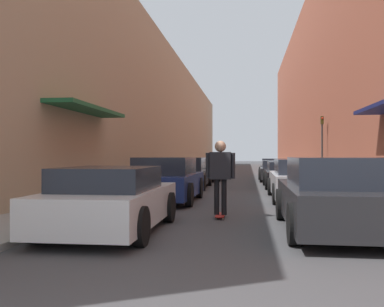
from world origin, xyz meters
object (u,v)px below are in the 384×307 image
skateboarder (220,170)px  traffic_light (322,140)px  parked_car_right_2 (287,175)px  parked_car_right_4 (274,168)px  parked_car_left_1 (166,180)px  parked_car_right_1 (302,180)px  parked_car_right_3 (277,171)px  parked_car_left_2 (187,173)px  parked_car_left_3 (204,170)px  parked_car_left_0 (111,200)px  parked_car_right_0 (338,196)px

skateboarder → traffic_light: size_ratio=0.50×
parked_car_right_2 → parked_car_right_4: bearing=90.1°
parked_car_left_1 → parked_car_right_1: (4.25, 1.05, -0.02)m
parked_car_right_3 → parked_car_right_4: 5.06m
parked_car_left_2 → parked_car_left_3: 5.84m
parked_car_left_0 → parked_car_right_4: (4.28, 21.18, -0.02)m
parked_car_right_1 → parked_car_right_4: (-0.03, 14.89, -0.05)m
parked_car_right_1 → parked_car_left_1: bearing=-166.1°
parked_car_right_0 → parked_car_right_4: 20.66m
parked_car_left_3 → parked_car_right_0: (4.17, -16.10, 0.08)m
parked_car_right_3 → parked_car_left_2: bearing=-128.6°
parked_car_left_3 → parked_car_right_0: size_ratio=1.07×
parked_car_right_2 → parked_car_right_4: parked_car_right_4 is taller
parked_car_left_0 → parked_car_right_3: 16.65m
parked_car_right_1 → parked_car_right_0: bearing=-90.6°
parked_car_right_3 → skateboarder: size_ratio=2.25×
parked_car_right_2 → parked_car_left_1: bearing=-124.3°
parked_car_left_2 → parked_car_right_3: parked_car_left_2 is taller
parked_car_left_3 → parked_car_right_4: size_ratio=1.19×
traffic_light → parked_car_right_2: bearing=-112.7°
parked_car_left_0 → skateboarder: 2.87m
parked_car_left_0 → parked_car_right_2: 12.22m
parked_car_right_4 → parked_car_right_3: bearing=-91.3°
parked_car_right_0 → parked_car_right_2: bearing=89.7°
parked_car_right_0 → parked_car_right_3: parked_car_right_0 is taller
parked_car_left_1 → parked_car_left_3: (0.01, 11.39, -0.07)m
parked_car_right_0 → parked_car_left_2: bearing=113.0°
traffic_light → parked_car_left_0: bearing=-111.3°
parked_car_right_1 → parked_car_right_2: bearing=90.0°
parked_car_right_2 → parked_car_left_2: bearing=-171.4°
parked_car_left_1 → parked_car_right_1: 4.38m
parked_car_right_4 → skateboarder: (-2.34, -19.11, 0.51)m
parked_car_right_3 → parked_car_right_1: bearing=-89.2°
parked_car_right_2 → parked_car_right_4: 9.73m
parked_car_left_1 → parked_car_right_2: parked_car_left_1 is taller
parked_car_left_3 → skateboarder: (1.87, -14.56, 0.50)m
parked_car_right_4 → parked_car_right_0: bearing=-90.1°
skateboarder → parked_car_right_0: bearing=-33.7°
parked_car_left_3 → parked_car_right_0: parked_car_right_0 is taller
parked_car_left_0 → skateboarder: skateboarder is taller
parked_car_left_1 → parked_car_left_3: 11.39m
parked_car_right_4 → parked_car_right_1: bearing=-89.9°
parked_car_left_1 → parked_car_right_4: size_ratio=1.03×
parked_car_right_2 → skateboarder: skateboarder is taller
parked_car_right_4 → skateboarder: 19.26m
parked_car_right_3 → parked_car_right_2: bearing=-88.3°
parked_car_left_3 → parked_car_right_2: parked_car_left_3 is taller
parked_car_left_1 → traffic_light: (6.73, 12.14, 1.64)m
parked_car_right_3 → skateboarder: 14.24m
parked_car_right_0 → skateboarder: size_ratio=2.49×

